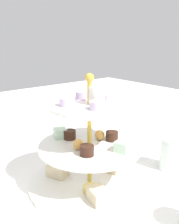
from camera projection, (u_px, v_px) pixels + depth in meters
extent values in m
plane|color=white|center=(90.00, 185.00, 0.66)|extent=(2.40, 2.40, 0.00)
cylinder|color=white|center=(90.00, 183.00, 0.66)|extent=(0.29, 0.29, 0.01)
cylinder|color=white|center=(90.00, 146.00, 0.63)|extent=(0.24, 0.24, 0.01)
cylinder|color=white|center=(90.00, 106.00, 0.60)|extent=(0.18, 0.18, 0.01)
cylinder|color=gold|center=(90.00, 134.00, 0.62)|extent=(0.01, 0.01, 0.26)
sphere|color=gold|center=(90.00, 78.00, 0.59)|extent=(0.02, 0.02, 0.02)
cube|color=beige|center=(98.00, 195.00, 0.57)|extent=(0.05, 0.04, 0.03)
cube|color=beige|center=(113.00, 165.00, 0.71)|extent=(0.05, 0.06, 0.03)
cube|color=beige|center=(58.00, 171.00, 0.68)|extent=(0.06, 0.05, 0.03)
cylinder|color=#E5C660|center=(91.00, 189.00, 0.61)|extent=(0.04, 0.04, 0.01)
cylinder|color=#381E14|center=(112.00, 136.00, 0.65)|extent=(0.03, 0.03, 0.02)
cylinder|color=#381E14|center=(70.00, 135.00, 0.66)|extent=(0.03, 0.03, 0.02)
cylinder|color=#381E14|center=(87.00, 150.00, 0.57)|extent=(0.03, 0.03, 0.02)
cube|color=silver|center=(123.00, 147.00, 0.59)|extent=(0.04, 0.04, 0.02)
cube|color=silver|center=(60.00, 133.00, 0.66)|extent=(0.04, 0.04, 0.02)
sphere|color=gold|center=(100.00, 135.00, 0.65)|extent=(0.02, 0.02, 0.02)
sphere|color=gold|center=(78.00, 144.00, 0.60)|extent=(0.02, 0.02, 0.02)
cylinder|color=silver|center=(111.00, 98.00, 0.62)|extent=(0.03, 0.03, 0.02)
cylinder|color=silver|center=(82.00, 95.00, 0.65)|extent=(0.03, 0.03, 0.02)
cylinder|color=silver|center=(67.00, 102.00, 0.58)|extent=(0.03, 0.03, 0.02)
cylinder|color=silver|center=(98.00, 105.00, 0.55)|extent=(0.03, 0.03, 0.02)
cylinder|color=white|center=(97.00, 96.00, 0.59)|extent=(0.04, 0.04, 0.04)
cube|color=silver|center=(68.00, 102.00, 0.62)|extent=(0.09, 0.04, 0.00)
cube|color=silver|center=(92.00, 109.00, 0.55)|extent=(0.08, 0.06, 0.00)
cube|color=silver|center=(69.00, 138.00, 0.95)|extent=(0.11, 0.15, 0.00)
cylinder|color=silver|center=(171.00, 154.00, 0.73)|extent=(0.06, 0.06, 0.09)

